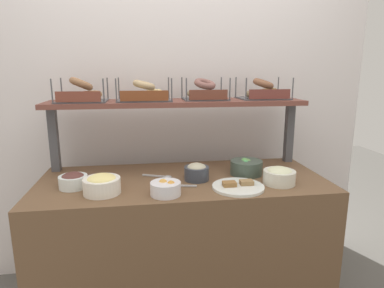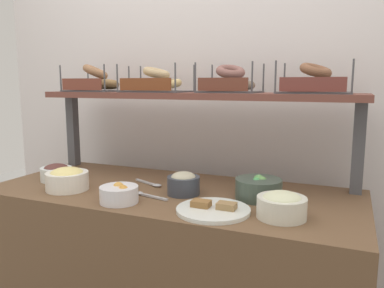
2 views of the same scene
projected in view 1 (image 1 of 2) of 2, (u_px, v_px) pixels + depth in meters
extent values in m
cube|color=silver|center=(173.00, 108.00, 2.36)|extent=(2.85, 0.06, 2.40)
cube|color=brown|center=(183.00, 245.00, 2.00)|extent=(1.65, 0.70, 0.85)
cube|color=#4C4C51|center=(54.00, 140.00, 2.02)|extent=(0.05, 0.05, 0.40)
cube|color=#4C4C51|center=(289.00, 133.00, 2.24)|extent=(0.05, 0.05, 0.40)
cube|color=brown|center=(177.00, 103.00, 2.08)|extent=(1.61, 0.32, 0.03)
cylinder|color=white|center=(166.00, 189.00, 1.66)|extent=(0.15, 0.15, 0.07)
sphere|color=orange|center=(163.00, 184.00, 1.66)|extent=(0.03, 0.03, 0.03)
sphere|color=gold|center=(163.00, 183.00, 1.66)|extent=(0.05, 0.05, 0.05)
sphere|color=gold|center=(171.00, 185.00, 1.65)|extent=(0.04, 0.04, 0.04)
cylinder|color=white|center=(73.00, 182.00, 1.76)|extent=(0.15, 0.15, 0.07)
ellipsoid|color=brown|center=(73.00, 177.00, 1.75)|extent=(0.12, 0.12, 0.05)
cylinder|color=#383D48|center=(197.00, 173.00, 1.88)|extent=(0.14, 0.14, 0.08)
ellipsoid|color=#BCB596|center=(197.00, 168.00, 1.88)|extent=(0.11, 0.11, 0.05)
cylinder|color=silver|center=(279.00, 177.00, 1.82)|extent=(0.18, 0.18, 0.08)
ellipsoid|color=beige|center=(280.00, 172.00, 1.81)|extent=(0.14, 0.14, 0.05)
cylinder|color=#3E4E42|center=(246.00, 167.00, 1.98)|extent=(0.19, 0.19, 0.08)
sphere|color=#4FAE60|center=(246.00, 163.00, 1.97)|extent=(0.04, 0.04, 0.04)
sphere|color=#64AA59|center=(245.00, 162.00, 2.00)|extent=(0.05, 0.05, 0.05)
sphere|color=#699E54|center=(248.00, 162.00, 1.99)|extent=(0.04, 0.04, 0.04)
cylinder|color=white|center=(102.00, 186.00, 1.68)|extent=(0.19, 0.19, 0.08)
ellipsoid|color=#F9E58A|center=(102.00, 179.00, 1.67)|extent=(0.15, 0.15, 0.06)
cylinder|color=white|center=(238.00, 187.00, 1.75)|extent=(0.28, 0.28, 0.01)
cube|color=olive|center=(229.00, 184.00, 1.74)|extent=(0.07, 0.05, 0.02)
cube|color=#99764A|center=(246.00, 182.00, 1.77)|extent=(0.07, 0.05, 0.02)
cube|color=#B7B7BC|center=(184.00, 186.00, 1.78)|extent=(0.14, 0.04, 0.01)
ellipsoid|color=#B7B7BC|center=(167.00, 185.00, 1.78)|extent=(0.04, 0.03, 0.01)
cube|color=#B7B7BC|center=(153.00, 176.00, 1.95)|extent=(0.13, 0.07, 0.01)
ellipsoid|color=#B7B7BC|center=(168.00, 177.00, 1.92)|extent=(0.04, 0.03, 0.01)
cube|color=#4C4C51|center=(82.00, 101.00, 1.98)|extent=(0.29, 0.24, 0.01)
cylinder|color=#4C4C51|center=(52.00, 91.00, 1.83)|extent=(0.01, 0.01, 0.14)
cylinder|color=#4C4C51|center=(104.00, 91.00, 1.87)|extent=(0.01, 0.01, 0.14)
cylinder|color=#4C4C51|center=(62.00, 89.00, 2.05)|extent=(0.01, 0.01, 0.14)
cylinder|color=#4C4C51|center=(108.00, 89.00, 2.09)|extent=(0.01, 0.01, 0.14)
cube|color=brown|center=(78.00, 97.00, 1.85)|extent=(0.25, 0.01, 0.06)
torus|color=#A57A55|center=(72.00, 97.00, 1.93)|extent=(0.20, 0.20, 0.05)
torus|color=olive|center=(90.00, 95.00, 2.01)|extent=(0.18, 0.19, 0.06)
torus|color=#996B49|center=(81.00, 84.00, 1.95)|extent=(0.19, 0.18, 0.09)
cube|color=#4C4C51|center=(144.00, 100.00, 2.04)|extent=(0.33, 0.24, 0.01)
cylinder|color=#4C4C51|center=(116.00, 91.00, 1.89)|extent=(0.01, 0.01, 0.14)
cylinder|color=#4C4C51|center=(172.00, 90.00, 1.94)|extent=(0.01, 0.01, 0.14)
cylinder|color=#4C4C51|center=(119.00, 89.00, 2.11)|extent=(0.01, 0.01, 0.14)
cylinder|color=#4C4C51|center=(169.00, 88.00, 2.16)|extent=(0.01, 0.01, 0.14)
cube|color=brown|center=(144.00, 96.00, 1.92)|extent=(0.28, 0.01, 0.06)
torus|color=tan|center=(135.00, 95.00, 1.99)|extent=(0.20, 0.20, 0.06)
torus|color=#D6B774|center=(152.00, 94.00, 2.07)|extent=(0.20, 0.20, 0.06)
torus|color=tan|center=(144.00, 85.00, 2.02)|extent=(0.15, 0.15, 0.07)
cube|color=#4C4C51|center=(205.00, 99.00, 2.12)|extent=(0.28, 0.24, 0.01)
cylinder|color=#4C4C51|center=(186.00, 90.00, 1.98)|extent=(0.01, 0.01, 0.14)
cylinder|color=#4C4C51|center=(230.00, 90.00, 2.01)|extent=(0.01, 0.01, 0.14)
cylinder|color=#4C4C51|center=(182.00, 88.00, 2.20)|extent=(0.01, 0.01, 0.14)
cylinder|color=#4C4C51|center=(221.00, 88.00, 2.24)|extent=(0.01, 0.01, 0.14)
cube|color=brown|center=(208.00, 95.00, 2.00)|extent=(0.24, 0.01, 0.06)
torus|color=#807153|center=(198.00, 94.00, 2.08)|extent=(0.20, 0.20, 0.06)
torus|color=#7F6D5A|center=(210.00, 94.00, 2.15)|extent=(0.17, 0.17, 0.05)
torus|color=#855750|center=(205.00, 84.00, 2.10)|extent=(0.20, 0.20, 0.08)
cube|color=#4C4C51|center=(263.00, 98.00, 2.17)|extent=(0.31, 0.24, 0.01)
cylinder|color=#4C4C51|center=(246.00, 89.00, 2.03)|extent=(0.01, 0.01, 0.14)
cylinder|color=#4C4C51|center=(293.00, 89.00, 2.07)|extent=(0.01, 0.01, 0.14)
cylinder|color=#4C4C51|center=(236.00, 88.00, 2.25)|extent=(0.01, 0.01, 0.14)
cylinder|color=#4C4C51|center=(278.00, 87.00, 2.29)|extent=(0.01, 0.01, 0.14)
cube|color=brown|center=(270.00, 94.00, 2.05)|extent=(0.27, 0.01, 0.06)
torus|color=brown|center=(256.00, 94.00, 2.13)|extent=(0.19, 0.19, 0.05)
torus|color=brown|center=(268.00, 92.00, 2.21)|extent=(0.19, 0.19, 0.06)
torus|color=brown|center=(263.00, 84.00, 2.15)|extent=(0.19, 0.19, 0.08)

